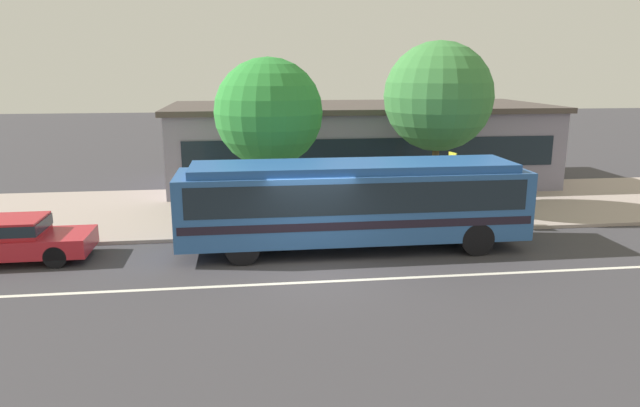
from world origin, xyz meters
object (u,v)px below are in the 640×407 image
(pedestrian_waiting_near_sign, at_px, (249,194))
(street_tree_near_stop, at_px, (269,113))
(transit_bus, at_px, (354,199))
(street_tree_mid_block, at_px, (438,97))
(sedan_behind_bus, at_px, (1,238))
(bus_stop_sign, at_px, (451,179))

(pedestrian_waiting_near_sign, xyz_separation_m, street_tree_near_stop, (0.78, 0.50, 2.82))
(transit_bus, relative_size, street_tree_mid_block, 1.66)
(sedan_behind_bus, xyz_separation_m, pedestrian_waiting_near_sign, (7.16, 3.20, 0.41))
(street_tree_mid_block, bearing_deg, street_tree_near_stop, -176.18)
(bus_stop_sign, height_order, street_tree_near_stop, street_tree_near_stop)
(pedestrian_waiting_near_sign, height_order, street_tree_mid_block, street_tree_mid_block)
(street_tree_mid_block, bearing_deg, pedestrian_waiting_near_sign, -172.60)
(pedestrian_waiting_near_sign, bearing_deg, sedan_behind_bus, -155.91)
(sedan_behind_bus, height_order, bus_stop_sign, bus_stop_sign)
(street_tree_near_stop, relative_size, street_tree_mid_block, 0.90)
(sedan_behind_bus, bearing_deg, street_tree_near_stop, 25.02)
(sedan_behind_bus, relative_size, bus_stop_sign, 1.88)
(transit_bus, xyz_separation_m, sedan_behind_bus, (-10.33, 0.10, -0.86))
(sedan_behind_bus, xyz_separation_m, street_tree_mid_block, (14.30, 4.13, 3.72))
(sedan_behind_bus, bearing_deg, transit_bus, -0.54)
(sedan_behind_bus, xyz_separation_m, street_tree_near_stop, (7.94, 3.71, 3.22))
(pedestrian_waiting_near_sign, distance_m, street_tree_mid_block, 7.93)
(bus_stop_sign, bearing_deg, transit_bus, -153.50)
(transit_bus, relative_size, pedestrian_waiting_near_sign, 6.12)
(street_tree_near_stop, bearing_deg, transit_bus, -57.89)
(transit_bus, height_order, bus_stop_sign, transit_bus)
(street_tree_near_stop, bearing_deg, pedestrian_waiting_near_sign, -147.14)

